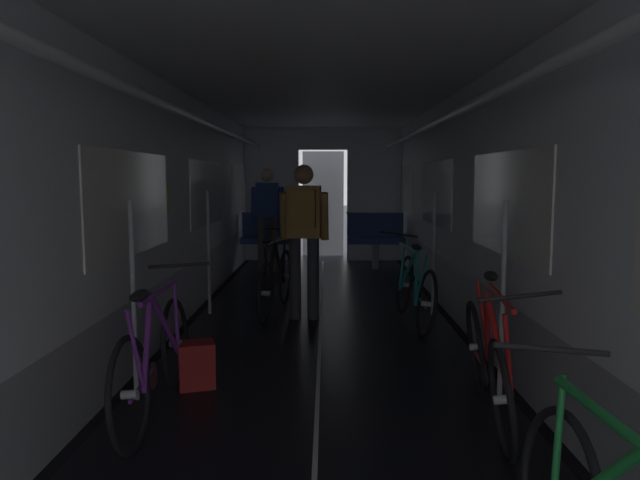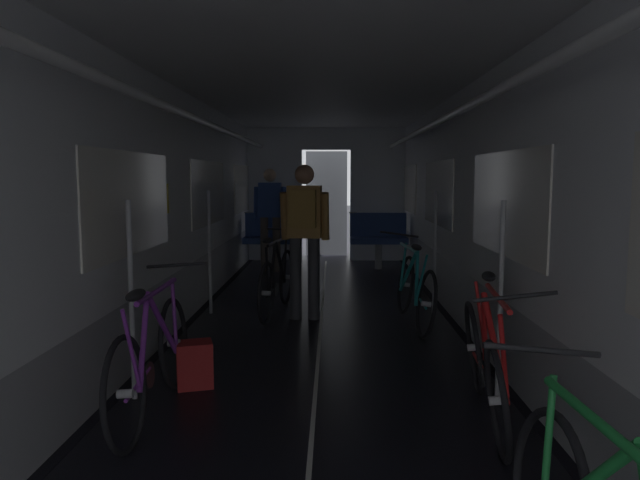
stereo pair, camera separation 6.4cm
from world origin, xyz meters
name	(u,v)px [view 1 (the left image)]	position (x,y,z in m)	size (l,w,h in m)	color
train_car_shell	(320,161)	(0.00, 3.60, 1.70)	(3.14, 12.34, 2.57)	black
bench_seat_far_left	(270,235)	(-0.90, 8.07, 0.57)	(0.98, 0.51, 0.95)	gray
bench_seat_far_right	(375,235)	(0.90, 8.07, 0.57)	(0.98, 0.51, 0.95)	gray
bicycle_teal	(414,289)	(0.99, 4.22, 0.38)	(0.46, 1.70, 0.96)	black
bicycle_red	(488,362)	(1.09, 1.78, 0.38)	(0.44, 1.69, 0.96)	black
bicycle_purple	(156,359)	(-1.04, 1.82, 0.38)	(0.44, 1.69, 0.95)	black
person_cyclist_aisle	(304,227)	(-0.18, 4.44, 1.02)	(0.54, 0.40, 1.69)	#2D2D33
bicycle_black_in_aisle	(276,280)	(-0.51, 4.71, 0.38)	(0.44, 1.68, 0.94)	black
person_standing_near_bench	(267,212)	(-0.90, 7.70, 0.98)	(0.53, 0.23, 1.69)	brown
backpack_on_floor	(196,365)	(-0.90, 2.34, 0.17)	(0.26, 0.20, 0.34)	maroon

